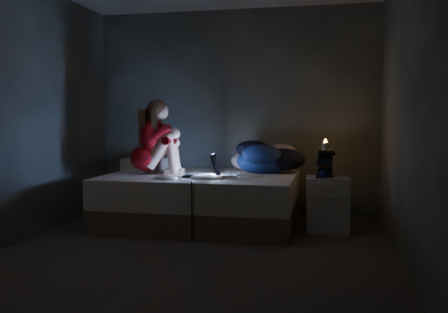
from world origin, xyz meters
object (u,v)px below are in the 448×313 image
(woman, at_px, (146,137))
(phone, at_px, (319,177))
(laptop, at_px, (201,165))
(candle, at_px, (325,145))
(bed, at_px, (202,200))
(nightstand, at_px, (327,204))

(woman, relative_size, phone, 6.17)
(woman, distance_m, laptop, 0.76)
(candle, bearing_deg, laptop, -168.07)
(woman, height_order, candle, woman)
(bed, xyz_separation_m, laptop, (0.06, -0.26, 0.42))
(bed, relative_size, phone, 15.16)
(nightstand, bearing_deg, phone, -151.38)
(nightstand, distance_m, candle, 0.65)
(bed, distance_m, nightstand, 1.41)
(laptop, relative_size, nightstand, 0.64)
(laptop, distance_m, phone, 1.27)
(woman, xyz_separation_m, phone, (1.95, 0.01, -0.42))
(bed, height_order, woman, woman)
(nightstand, bearing_deg, candle, 110.48)
(woman, xyz_separation_m, nightstand, (2.04, 0.07, -0.72))
(bed, bearing_deg, candle, 0.98)
(bed, height_order, laptop, laptop)
(woman, distance_m, phone, 1.99)
(nightstand, bearing_deg, woman, 177.91)
(woman, xyz_separation_m, laptop, (0.69, -0.14, -0.30))
(laptop, bearing_deg, candle, 7.10)
(bed, distance_m, laptop, 0.50)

